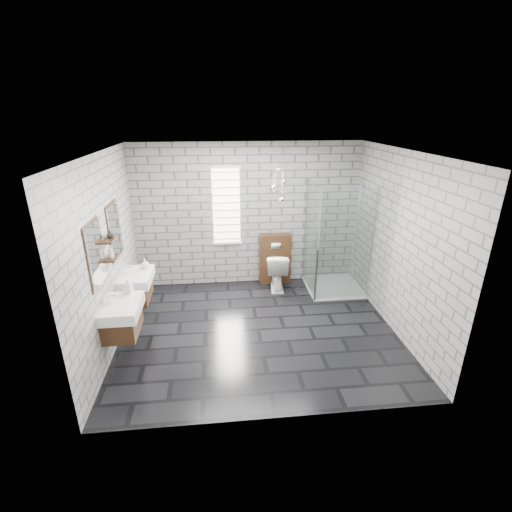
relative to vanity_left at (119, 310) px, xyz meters
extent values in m
cube|color=black|center=(1.91, 0.49, -0.77)|extent=(4.20, 3.60, 0.02)
cube|color=white|center=(1.91, 0.49, 1.95)|extent=(4.20, 3.60, 0.02)
cube|color=gray|center=(1.91, 2.30, 0.59)|extent=(4.20, 0.02, 2.70)
cube|color=gray|center=(1.91, -1.32, 0.59)|extent=(4.20, 0.02, 2.70)
cube|color=gray|center=(-0.20, 0.49, 0.59)|extent=(0.02, 3.60, 2.70)
cube|color=gray|center=(4.02, 0.49, 0.59)|extent=(0.02, 3.60, 2.70)
cube|color=#412614|center=(0.02, 0.00, -0.21)|extent=(0.42, 0.62, 0.30)
cube|color=silver|center=(0.22, 0.00, -0.18)|extent=(0.02, 0.35, 0.01)
cube|color=white|center=(0.04, 0.00, 0.02)|extent=(0.47, 0.70, 0.15)
cylinder|color=silver|center=(-0.11, 0.00, 0.15)|extent=(0.04, 0.04, 0.12)
cylinder|color=silver|center=(-0.06, 0.00, 0.20)|extent=(0.10, 0.02, 0.02)
cube|color=white|center=(-0.17, 0.00, 0.79)|extent=(0.03, 0.55, 0.80)
cube|color=#412614|center=(-0.19, 0.00, 0.79)|extent=(0.01, 0.59, 0.84)
cube|color=#412614|center=(0.02, 0.95, -0.21)|extent=(0.42, 0.62, 0.30)
cube|color=silver|center=(0.22, 0.95, -0.18)|extent=(0.02, 0.35, 0.01)
cube|color=white|center=(0.04, 0.95, 0.02)|extent=(0.47, 0.70, 0.15)
cylinder|color=silver|center=(-0.11, 0.95, 0.15)|extent=(0.04, 0.04, 0.12)
cylinder|color=silver|center=(-0.06, 0.95, 0.20)|extent=(0.10, 0.02, 0.02)
cube|color=white|center=(-0.17, 0.95, 0.79)|extent=(0.03, 0.55, 0.80)
cube|color=#412614|center=(-0.19, 0.95, 0.79)|extent=(0.01, 0.59, 0.84)
cube|color=#412614|center=(-0.12, 0.44, 0.56)|extent=(0.14, 0.30, 0.03)
cube|color=#412614|center=(-0.12, 0.44, 0.82)|extent=(0.14, 0.30, 0.03)
cube|color=white|center=(1.51, 2.28, 0.79)|extent=(0.50, 0.02, 1.40)
cube|color=white|center=(1.51, 2.26, 1.51)|extent=(0.56, 0.04, 0.04)
cube|color=white|center=(1.51, 2.26, 0.07)|extent=(0.56, 0.04, 0.04)
cube|color=white|center=(1.51, 2.26, 0.16)|extent=(0.48, 0.01, 0.02)
cube|color=white|center=(1.51, 2.26, 0.30)|extent=(0.48, 0.01, 0.02)
cube|color=white|center=(1.51, 2.26, 0.44)|extent=(0.48, 0.01, 0.02)
cube|color=white|center=(1.51, 2.26, 0.58)|extent=(0.48, 0.01, 0.02)
cube|color=white|center=(1.51, 2.26, 0.72)|extent=(0.48, 0.01, 0.02)
cube|color=white|center=(1.51, 2.26, 0.86)|extent=(0.48, 0.01, 0.02)
cube|color=white|center=(1.51, 2.26, 1.00)|extent=(0.48, 0.01, 0.02)
cube|color=white|center=(1.51, 2.26, 1.14)|extent=(0.48, 0.01, 0.02)
cube|color=white|center=(1.51, 2.26, 1.28)|extent=(0.48, 0.01, 0.03)
cube|color=white|center=(1.51, 2.26, 1.42)|extent=(0.48, 0.01, 0.03)
cube|color=#412614|center=(2.43, 2.19, -0.26)|extent=(0.60, 0.20, 1.00)
cube|color=silver|center=(2.43, 2.09, 0.04)|extent=(0.18, 0.01, 0.12)
cube|color=white|center=(3.51, 1.79, -0.73)|extent=(1.00, 1.00, 0.06)
cube|color=silver|center=(3.51, 1.30, 0.27)|extent=(1.00, 0.01, 2.00)
cube|color=silver|center=(3.02, 1.79, 0.27)|extent=(0.01, 1.00, 2.00)
cube|color=silver|center=(3.02, 1.30, 0.27)|extent=(0.03, 0.03, 2.00)
cube|color=silver|center=(3.99, 1.30, 0.27)|extent=(0.03, 0.03, 2.00)
cylinder|color=silver|center=(3.95, 1.99, 0.34)|extent=(0.02, 0.02, 1.80)
cylinder|color=silver|center=(3.87, 1.99, 1.26)|extent=(0.14, 0.14, 0.02)
sphere|color=silver|center=(2.32, 1.78, 1.23)|extent=(0.09, 0.09, 0.09)
cylinder|color=silver|center=(2.32, 1.78, 1.61)|extent=(0.01, 0.01, 0.67)
sphere|color=silver|center=(2.47, 1.84, 1.01)|extent=(0.09, 0.09, 0.09)
cylinder|color=silver|center=(2.47, 1.84, 1.50)|extent=(0.01, 0.01, 0.89)
sphere|color=silver|center=(2.42, 1.94, 1.49)|extent=(0.09, 0.09, 0.09)
cylinder|color=silver|center=(2.42, 1.94, 1.74)|extent=(0.01, 0.01, 0.40)
sphere|color=silver|center=(2.37, 1.91, 1.16)|extent=(0.09, 0.09, 0.09)
cylinder|color=silver|center=(2.37, 1.91, 1.57)|extent=(0.01, 0.01, 0.74)
sphere|color=silver|center=(2.50, 1.88, 1.30)|extent=(0.09, 0.09, 0.09)
cylinder|color=silver|center=(2.50, 1.88, 1.64)|extent=(0.01, 0.01, 0.60)
imported|color=white|center=(2.43, 1.94, -0.40)|extent=(0.47, 0.74, 0.72)
imported|color=#B2B2B2|center=(0.08, 0.29, 0.20)|extent=(0.12, 0.12, 0.22)
imported|color=#B2B2B2|center=(0.16, 1.14, 0.18)|extent=(0.13, 0.13, 0.16)
imported|color=#B2B2B2|center=(-0.11, 0.40, 0.67)|extent=(0.09, 0.09, 0.18)
imported|color=#B2B2B2|center=(-0.11, 0.49, 0.89)|extent=(0.10, 0.10, 0.10)
camera|label=1|loc=(1.34, -4.45, 2.45)|focal=26.00mm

